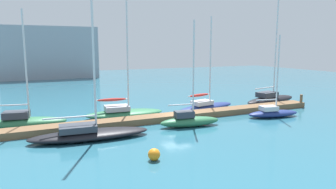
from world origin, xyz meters
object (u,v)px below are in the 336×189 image
sailboat_1 (89,132)px  sailboat_5 (273,112)px  sailboat_0 (24,121)px  mooring_buoy_orange (154,155)px  harbor_building_distant (49,52)px  sailboat_4 (206,105)px  sailboat_6 (271,98)px  sailboat_2 (124,112)px  sailboat_3 (189,120)px

sailboat_1 → sailboat_5: size_ratio=1.83×
sailboat_5 → sailboat_0: bearing=175.5°
sailboat_1 → mooring_buoy_orange: 6.30m
sailboat_5 → harbor_building_distant: harbor_building_distant is taller
sailboat_4 → sailboat_0: bearing=167.2°
sailboat_6 → mooring_buoy_orange: size_ratio=16.78×
sailboat_0 → sailboat_6: 25.83m
sailboat_2 → mooring_buoy_orange: 11.47m
sailboat_4 → sailboat_6: sailboat_6 is taller
sailboat_4 → harbor_building_distant: harbor_building_distant is taller
sailboat_0 → harbor_building_distant: 45.04m
sailboat_4 → sailboat_2: bearing=164.5°
sailboat_5 → sailboat_6: (4.69, 5.35, 0.14)m
sailboat_2 → sailboat_6: bearing=3.5°
sailboat_5 → mooring_buoy_orange: 15.31m
sailboat_5 → harbor_building_distant: (-16.50, 49.95, 4.80)m
sailboat_0 → sailboat_6: size_ratio=0.78×
sailboat_5 → sailboat_6: bearing=58.6°
mooring_buoy_orange → sailboat_3: bearing=46.9°
sailboat_4 → mooring_buoy_orange: sailboat_4 is taller
sailboat_3 → sailboat_5: sailboat_3 is taller
mooring_buoy_orange → sailboat_6: bearing=30.1°
sailboat_0 → mooring_buoy_orange: bearing=-48.0°
mooring_buoy_orange → sailboat_4: bearing=46.9°
sailboat_1 → sailboat_2: 7.05m
sailboat_5 → mooring_buoy_orange: size_ratio=10.51×
sailboat_1 → sailboat_5: bearing=4.1°
sailboat_0 → sailboat_1: bearing=-41.8°
sailboat_4 → harbor_building_distant: size_ratio=0.51×
sailboat_1 → sailboat_3: bearing=5.5°
sailboat_0 → sailboat_2: 8.41m
sailboat_3 → sailboat_5: 8.75m
sailboat_0 → sailboat_3: bearing=-12.7°
sailboat_3 → sailboat_6: 14.38m
sailboat_6 → sailboat_5: bearing=-142.6°
sailboat_0 → sailboat_3: sailboat_0 is taller
sailboat_6 → sailboat_2: bearing=167.4°
sailboat_3 → sailboat_5: (8.75, -0.22, -0.10)m
sailboat_6 → harbor_building_distant: (-21.19, 44.61, 4.67)m
sailboat_2 → harbor_building_distant: 44.64m
sailboat_4 → sailboat_5: sailboat_4 is taller
sailboat_3 → sailboat_5: bearing=6.2°
sailboat_1 → harbor_building_distant: bearing=93.8°
sailboat_2 → harbor_building_distant: (-3.77, 44.22, 4.75)m
sailboat_0 → sailboat_6: bearing=9.8°
sailboat_0 → sailboat_2: (8.41, 0.33, -0.06)m
sailboat_3 → mooring_buoy_orange: (-5.49, -5.86, -0.22)m
sailboat_5 → mooring_buoy_orange: sailboat_5 is taller
sailboat_3 → mooring_buoy_orange: bearing=-125.4°
sailboat_5 → sailboat_1: bearing=-170.3°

